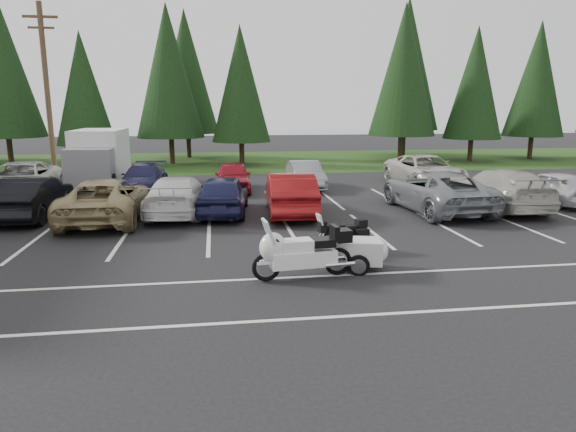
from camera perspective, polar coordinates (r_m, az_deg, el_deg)
The scene contains 31 objects.
ground at distance 15.98m, azimuth -0.90°, elevation -2.80°, with size 120.00×120.00×0.00m, color black.
grass_strip at distance 39.59m, azimuth -5.31°, elevation 6.09°, with size 80.00×16.00×0.01m, color #1A3410.
lake_water at distance 70.70m, azimuth -3.33°, elevation 8.74°, with size 70.00×50.00×0.02m, color gray.
utility_pole at distance 28.50m, azimuth -25.17°, elevation 12.16°, with size 1.60×0.26×9.00m.
box_truck at distance 28.60m, azimuth -20.45°, elevation 6.00°, with size 2.40×5.60×2.90m, color silver, non-canonical shape.
stall_markings at distance 17.91m, azimuth -1.71°, elevation -1.16°, with size 32.00×16.00×0.01m, color silver.
conifer_2 at distance 40.74m, azimuth -29.34°, elevation 14.60°, with size 5.10×5.10×11.89m.
conifer_3 at distance 37.73m, azimuth -21.83°, elevation 13.02°, with size 3.87×3.87×9.02m.
conifer_4 at distance 38.43m, azimuth -13.17°, elevation 15.40°, with size 4.80×4.80×11.17m.
conifer_5 at distance 37.01m, azimuth -5.29°, elevation 14.40°, with size 4.14×4.14×9.63m.
conifer_6 at distance 40.02m, azimuth 12.74°, elevation 15.54°, with size 4.93×4.93×11.48m.
conifer_7 at distance 41.94m, azimuth 20.08°, elevation 13.71°, with size 4.27×4.27×9.94m.
conifer_8 at distance 45.43m, azimuth 25.94°, elevation 13.52°, with size 4.53×4.53×10.56m.
conifer_back_b at distance 42.96m, azimuth -11.28°, elevation 15.42°, with size 4.97×4.97×11.58m.
conifer_back_c at distance 45.17m, azimuth 13.08°, elevation 16.09°, with size 5.50×5.50×12.81m.
car_near_1 at distance 21.33m, azimuth -26.55°, elevation 1.86°, with size 1.68×4.81×1.58m, color black.
car_near_2 at distance 19.81m, azimuth -19.59°, elevation 1.73°, with size 2.61×5.66×1.57m, color #938155.
car_near_3 at distance 20.19m, azimuth -12.08°, elevation 2.25°, with size 2.11×5.18×1.50m, color silver.
car_near_4 at distance 19.97m, azimuth -7.25°, elevation 2.39°, with size 1.84×4.56×1.56m, color #1B1D43.
car_near_5 at distance 19.82m, azimuth 0.24°, elevation 2.52°, with size 1.72×4.94×1.63m, color maroon.
car_near_6 at distance 21.27m, azimuth 16.13°, elevation 2.70°, with size 2.69×5.84×1.62m, color gray.
car_near_7 at distance 22.64m, azimuth 22.55°, elevation 2.82°, with size 2.30×5.66×1.64m, color #AFADA0.
car_near_8 at distance 24.80m, azimuth 27.40°, elevation 2.86°, with size 1.69×4.19×1.43m, color silver.
car_far_0 at distance 26.66m, azimuth -27.56°, elevation 3.58°, with size 2.63×5.71×1.59m, color silver.
car_far_1 at distance 26.21m, azimuth -15.77°, elevation 4.09°, with size 1.87×4.59×1.33m, color #1B1A43.
car_far_2 at distance 25.49m, azimuth -6.12°, elevation 4.39°, with size 1.70×4.24×1.44m, color maroon.
car_far_3 at distance 26.13m, azimuth 1.94°, elevation 4.57°, with size 1.46×4.19×1.38m, color gray.
car_far_4 at distance 28.01m, azimuth 15.00°, elevation 4.90°, with size 2.66×5.77×1.60m, color beige.
touring_motorcycle at distance 12.39m, azimuth 1.67°, elevation -3.56°, with size 2.78×0.85×1.54m, color white, non-canonical shape.
cargo_trailer at distance 13.27m, azimuth 7.71°, elevation -4.25°, with size 1.74×0.98×0.80m, color silver, non-canonical shape.
adventure_motorcycle at distance 14.53m, azimuth 5.73°, elevation -1.87°, with size 2.03×0.71×1.24m, color black, non-canonical shape.
Camera 1 is at (-1.93, -15.33, 4.11)m, focal length 32.00 mm.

